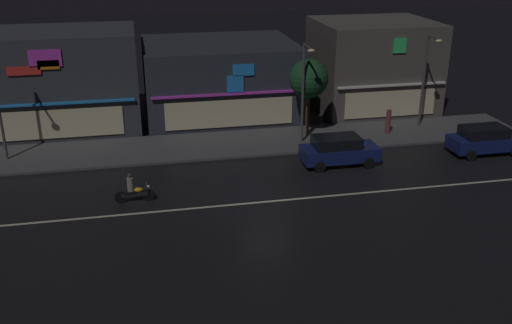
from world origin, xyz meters
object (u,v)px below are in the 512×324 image
(motorcycle_following, at_px, (133,190))
(traffic_cone, at_px, (376,148))
(streetlamp_east, at_px, (426,73))
(streetlamp_mid, at_px, (304,85))
(parked_car_near_kerb, at_px, (485,139))
(pedestrian_on_sidewalk, at_px, (388,121))
(parked_car_trailing, at_px, (339,150))

(motorcycle_following, xyz_separation_m, traffic_cone, (14.20, 3.89, -0.36))
(streetlamp_east, relative_size, motorcycle_following, 3.19)
(streetlamp_mid, relative_size, parked_car_near_kerb, 1.41)
(streetlamp_mid, xyz_separation_m, traffic_cone, (3.92, -2.19, -3.52))
(parked_car_near_kerb, height_order, traffic_cone, parked_car_near_kerb)
(pedestrian_on_sidewalk, height_order, parked_car_trailing, pedestrian_on_sidewalk)
(pedestrian_on_sidewalk, distance_m, traffic_cone, 3.54)
(pedestrian_on_sidewalk, bearing_deg, motorcycle_following, -38.10)
(motorcycle_following, bearing_deg, parked_car_near_kerb, 13.03)
(pedestrian_on_sidewalk, bearing_deg, traffic_cone, -5.02)
(streetlamp_mid, relative_size, streetlamp_east, 1.00)
(pedestrian_on_sidewalk, relative_size, traffic_cone, 3.14)
(parked_car_near_kerb, height_order, parked_car_trailing, same)
(parked_car_near_kerb, xyz_separation_m, motorcycle_following, (-20.40, -2.52, -0.24))
(streetlamp_east, distance_m, traffic_cone, 6.88)
(parked_car_trailing, bearing_deg, streetlamp_east, 33.45)
(pedestrian_on_sidewalk, xyz_separation_m, parked_car_trailing, (-4.79, -4.15, -0.08))
(streetlamp_east, height_order, parked_car_near_kerb, streetlamp_east)
(traffic_cone, bearing_deg, parked_car_near_kerb, -12.43)
(traffic_cone, bearing_deg, motorcycle_following, -164.69)
(streetlamp_mid, height_order, streetlamp_east, streetlamp_mid)
(motorcycle_following, bearing_deg, streetlamp_mid, 36.58)
(streetlamp_east, distance_m, parked_car_near_kerb, 6.02)
(parked_car_near_kerb, bearing_deg, parked_car_trailing, 179.44)
(pedestrian_on_sidewalk, xyz_separation_m, parked_car_near_kerb, (4.25, -4.24, -0.08))
(streetlamp_mid, distance_m, parked_car_trailing, 4.67)
(parked_car_near_kerb, xyz_separation_m, traffic_cone, (-6.20, 1.37, -0.59))
(streetlamp_east, bearing_deg, parked_car_near_kerb, -72.91)
(motorcycle_following, bearing_deg, parked_car_trailing, 18.91)
(pedestrian_on_sidewalk, height_order, parked_car_near_kerb, pedestrian_on_sidewalk)
(streetlamp_mid, distance_m, traffic_cone, 5.71)
(streetlamp_mid, xyz_separation_m, streetlamp_east, (8.57, 1.48, -0.01))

